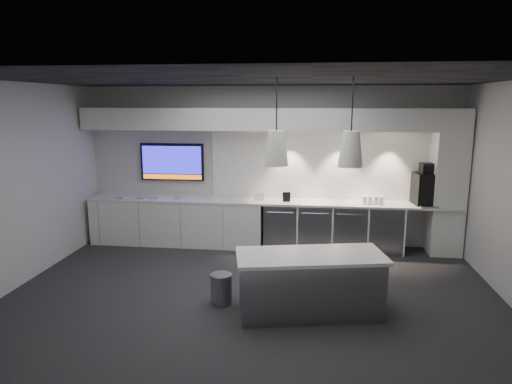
# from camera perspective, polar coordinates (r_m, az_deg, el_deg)

# --- Properties ---
(floor) EXTENTS (7.00, 7.00, 0.00)m
(floor) POSITION_cam_1_polar(r_m,az_deg,el_deg) (6.72, -0.39, -12.55)
(floor) COLOR #29292B
(floor) RESTS_ON ground
(ceiling) EXTENTS (7.00, 7.00, 0.00)m
(ceiling) POSITION_cam_1_polar(r_m,az_deg,el_deg) (6.16, -0.43, 13.92)
(ceiling) COLOR black
(ceiling) RESTS_ON wall_back
(wall_back) EXTENTS (7.00, 0.00, 7.00)m
(wall_back) POSITION_cam_1_polar(r_m,az_deg,el_deg) (8.72, 1.71, 3.24)
(wall_back) COLOR silver
(wall_back) RESTS_ON floor
(wall_front) EXTENTS (7.00, 0.00, 7.00)m
(wall_front) POSITION_cam_1_polar(r_m,az_deg,el_deg) (3.88, -5.20, -7.00)
(wall_front) COLOR silver
(wall_front) RESTS_ON floor
(wall_left) EXTENTS (0.00, 7.00, 7.00)m
(wall_left) POSITION_cam_1_polar(r_m,az_deg,el_deg) (7.56, -27.75, 0.71)
(wall_left) COLOR silver
(wall_left) RESTS_ON floor
(back_counter) EXTENTS (6.80, 0.65, 0.04)m
(back_counter) POSITION_cam_1_polar(r_m,az_deg,el_deg) (8.51, 1.48, -1.20)
(back_counter) COLOR white
(back_counter) RESTS_ON left_base_cabinets
(left_base_cabinets) EXTENTS (3.30, 0.63, 0.86)m
(left_base_cabinets) POSITION_cam_1_polar(r_m,az_deg,el_deg) (8.95, -9.77, -3.70)
(left_base_cabinets) COLOR white
(left_base_cabinets) RESTS_ON floor
(fridge_unit_a) EXTENTS (0.60, 0.61, 0.85)m
(fridge_unit_a) POSITION_cam_1_polar(r_m,az_deg,el_deg) (8.60, 3.13, -4.20)
(fridge_unit_a) COLOR gray
(fridge_unit_a) RESTS_ON floor
(fridge_unit_b) EXTENTS (0.60, 0.61, 0.85)m
(fridge_unit_b) POSITION_cam_1_polar(r_m,az_deg,el_deg) (8.59, 7.34, -4.31)
(fridge_unit_b) COLOR gray
(fridge_unit_b) RESTS_ON floor
(fridge_unit_c) EXTENTS (0.60, 0.61, 0.85)m
(fridge_unit_c) POSITION_cam_1_polar(r_m,az_deg,el_deg) (8.62, 11.54, -4.39)
(fridge_unit_c) COLOR gray
(fridge_unit_c) RESTS_ON floor
(fridge_unit_d) EXTENTS (0.60, 0.61, 0.85)m
(fridge_unit_d) POSITION_cam_1_polar(r_m,az_deg,el_deg) (8.69, 15.70, -4.45)
(fridge_unit_d) COLOR gray
(fridge_unit_d) RESTS_ON floor
(backsplash) EXTENTS (4.60, 0.03, 1.30)m
(backsplash) POSITION_cam_1_polar(r_m,az_deg,el_deg) (8.67, 9.64, 3.37)
(backsplash) COLOR white
(backsplash) RESTS_ON wall_back
(soffit) EXTENTS (6.90, 0.60, 0.40)m
(soffit) POSITION_cam_1_polar(r_m,az_deg,el_deg) (8.34, 1.55, 9.09)
(soffit) COLOR white
(soffit) RESTS_ON wall_back
(column) EXTENTS (0.55, 0.55, 2.60)m
(column) POSITION_cam_1_polar(r_m,az_deg,el_deg) (8.76, 22.85, 1.07)
(column) COLOR white
(column) RESTS_ON floor
(wall_tv) EXTENTS (1.25, 0.07, 0.72)m
(wall_tv) POSITION_cam_1_polar(r_m,az_deg,el_deg) (9.04, -10.43, 3.72)
(wall_tv) COLOR black
(wall_tv) RESTS_ON wall_back
(island) EXTENTS (2.01, 1.17, 0.80)m
(island) POSITION_cam_1_polar(r_m,az_deg,el_deg) (6.05, 6.74, -11.29)
(island) COLOR gray
(island) RESTS_ON floor
(bin) EXTENTS (0.37, 0.37, 0.42)m
(bin) POSITION_cam_1_polar(r_m,az_deg,el_deg) (6.36, -4.37, -11.98)
(bin) COLOR gray
(bin) RESTS_ON floor
(coffee_machine) EXTENTS (0.46, 0.62, 0.74)m
(coffee_machine) POSITION_cam_1_polar(r_m,az_deg,el_deg) (8.68, 20.47, 0.53)
(coffee_machine) COLOR black
(coffee_machine) RESTS_ON back_counter
(sign_black) EXTENTS (0.14, 0.05, 0.18)m
(sign_black) POSITION_cam_1_polar(r_m,az_deg,el_deg) (8.40, 3.84, -0.61)
(sign_black) COLOR black
(sign_black) RESTS_ON back_counter
(sign_white) EXTENTS (0.18, 0.04, 0.14)m
(sign_white) POSITION_cam_1_polar(r_m,az_deg,el_deg) (8.48, 0.40, -0.62)
(sign_white) COLOR white
(sign_white) RESTS_ON back_counter
(cup_cluster) EXTENTS (0.37, 0.17, 0.15)m
(cup_cluster) POSITION_cam_1_polar(r_m,az_deg,el_deg) (8.47, 14.39, -0.97)
(cup_cluster) COLOR white
(cup_cluster) RESTS_ON back_counter
(tray_a) EXTENTS (0.20, 0.20, 0.02)m
(tray_a) POSITION_cam_1_polar(r_m,az_deg,el_deg) (9.12, -16.36, -0.60)
(tray_a) COLOR #A8A8A8
(tray_a) RESTS_ON back_counter
(tray_b) EXTENTS (0.20, 0.20, 0.02)m
(tray_b) POSITION_cam_1_polar(r_m,az_deg,el_deg) (8.96, -13.94, -0.69)
(tray_b) COLOR #A8A8A8
(tray_b) RESTS_ON back_counter
(tray_c) EXTENTS (0.16, 0.16, 0.02)m
(tray_c) POSITION_cam_1_polar(r_m,az_deg,el_deg) (8.91, -12.54, -0.69)
(tray_c) COLOR #A8A8A8
(tray_c) RESTS_ON back_counter
(tray_d) EXTENTS (0.19, 0.19, 0.02)m
(tray_d) POSITION_cam_1_polar(r_m,az_deg,el_deg) (8.80, -9.57, -0.72)
(tray_d) COLOR #A8A8A8
(tray_d) RESTS_ON back_counter
(pendant_left) EXTENTS (0.30, 0.30, 1.13)m
(pendant_left) POSITION_cam_1_polar(r_m,az_deg,el_deg) (5.63, 2.56, 5.53)
(pendant_left) COLOR white
(pendant_left) RESTS_ON ceiling
(pendant_right) EXTENTS (0.30, 0.30, 1.13)m
(pendant_right) POSITION_cam_1_polar(r_m,az_deg,el_deg) (5.63, 11.75, 5.31)
(pendant_right) COLOR white
(pendant_right) RESTS_ON ceiling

